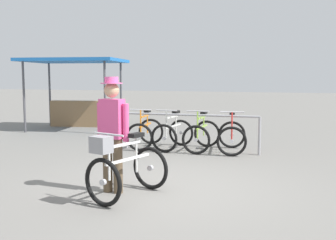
{
  "coord_description": "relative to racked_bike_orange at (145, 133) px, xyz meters",
  "views": [
    {
      "loc": [
        2.0,
        -5.69,
        1.72
      ],
      "look_at": [
        -0.18,
        0.54,
        1.0
      ],
      "focal_mm": 42.18,
      "sensor_mm": 36.0,
      "label": 1
    }
  ],
  "objects": [
    {
      "name": "bike_rack_rail",
      "position": [
        1.16,
        -0.12,
        0.3
      ],
      "size": [
        3.21,
        0.23,
        0.88
      ],
      "color": "#99999E",
      "rests_on": "ground"
    },
    {
      "name": "ground_plane",
      "position": [
        1.67,
        -3.12,
        -0.37
      ],
      "size": [
        80.0,
        80.0,
        0.0
      ],
      "primitive_type": "plane",
      "color": "slate"
    },
    {
      "name": "racked_bike_orange",
      "position": [
        0.0,
        0.0,
        0.0
      ],
      "size": [
        0.78,
        1.18,
        0.98
      ],
      "color": "black",
      "rests_on": "ground"
    },
    {
      "name": "racked_bike_white",
      "position": [
        0.7,
        0.04,
        0.0
      ],
      "size": [
        0.75,
        1.16,
        0.98
      ],
      "color": "black",
      "rests_on": "ground"
    },
    {
      "name": "person_with_featured_bike",
      "position": [
        0.99,
        -3.64,
        0.58
      ],
      "size": [
        0.53,
        0.32,
        1.72
      ],
      "color": "brown",
      "rests_on": "ground"
    },
    {
      "name": "racked_bike_lime",
      "position": [
        1.4,
        0.08,
        0.0
      ],
      "size": [
        0.66,
        1.09,
        0.97
      ],
      "color": "black",
      "rests_on": "ground"
    },
    {
      "name": "featured_bicycle",
      "position": [
        1.29,
        -3.87,
        0.08
      ],
      "size": [
        0.93,
        1.25,
        0.97
      ],
      "color": "black",
      "rests_on": "ground"
    },
    {
      "name": "market_stall",
      "position": [
        -3.52,
        2.68,
        1.03
      ],
      "size": [
        3.47,
        2.84,
        2.3
      ],
      "color": "#4C4C51",
      "rests_on": "ground"
    },
    {
      "name": "racked_bike_red",
      "position": [
        2.1,
        0.11,
        0.0
      ],
      "size": [
        0.84,
        1.19,
        0.97
      ],
      "color": "black",
      "rests_on": "ground"
    }
  ]
}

